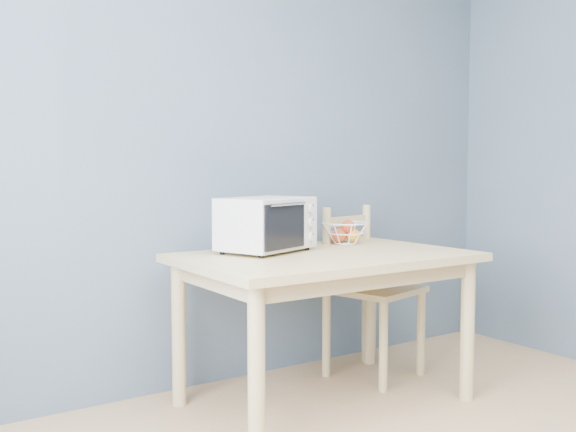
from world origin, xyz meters
TOP-DOWN VIEW (x-y plane):
  - dining_table at (0.29, 1.67)m, footprint 1.40×0.90m
  - toaster_oven at (0.06, 1.87)m, footprint 0.55×0.48m
  - fruit_basket at (0.63, 1.93)m, footprint 0.34×0.34m
  - dining_chair at (0.76, 1.89)m, footprint 0.54×0.54m

SIDE VIEW (x-z plane):
  - dining_chair at x=0.76m, z-range -0.01..0.95m
  - dining_table at x=0.29m, z-range 0.27..1.02m
  - fruit_basket at x=0.63m, z-range 0.75..0.88m
  - toaster_oven at x=0.06m, z-range 0.76..1.03m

